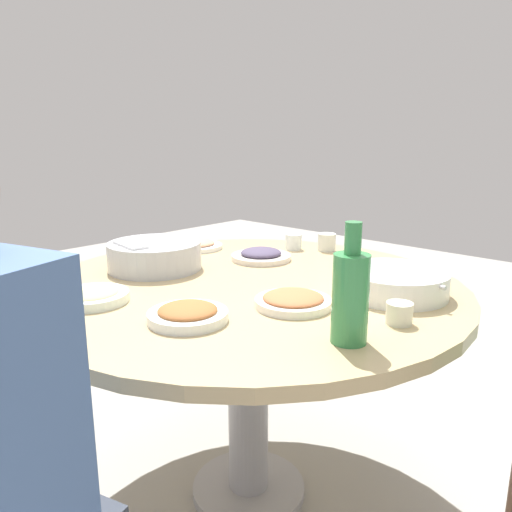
{
  "coord_description": "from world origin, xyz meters",
  "views": [
    {
      "loc": [
        1.02,
        -1.06,
        1.19
      ],
      "look_at": [
        0.01,
        0.02,
        0.83
      ],
      "focal_mm": 35.07,
      "sensor_mm": 36.0,
      "label": 1
    }
  ],
  "objects_px": {
    "dish_stirfry": "(188,314)",
    "green_bottle": "(350,295)",
    "round_dining_table": "(248,317)",
    "tea_cup_far": "(327,242)",
    "rice_bowl": "(155,255)",
    "dish_eggplant": "(261,255)",
    "tea_cup_side": "(294,242)",
    "tea_cup_near": "(400,313)",
    "soup_bowl": "(395,283)",
    "dish_tofu_braise": "(293,300)",
    "dish_shrimp": "(197,245)",
    "dish_noodles": "(92,296)"
  },
  "relations": [
    {
      "from": "round_dining_table",
      "to": "tea_cup_far",
      "type": "bearing_deg",
      "value": 98.17
    },
    {
      "from": "soup_bowl",
      "to": "tea_cup_far",
      "type": "bearing_deg",
      "value": 144.65
    },
    {
      "from": "round_dining_table",
      "to": "soup_bowl",
      "type": "height_order",
      "value": "soup_bowl"
    },
    {
      "from": "rice_bowl",
      "to": "dish_shrimp",
      "type": "xyz_separation_m",
      "value": [
        -0.14,
        0.3,
        -0.03
      ]
    },
    {
      "from": "dish_eggplant",
      "to": "dish_noodles",
      "type": "bearing_deg",
      "value": -91.81
    },
    {
      "from": "soup_bowl",
      "to": "green_bottle",
      "type": "height_order",
      "value": "green_bottle"
    },
    {
      "from": "round_dining_table",
      "to": "soup_bowl",
      "type": "relative_size",
      "value": 4.12
    },
    {
      "from": "dish_eggplant",
      "to": "tea_cup_side",
      "type": "distance_m",
      "value": 0.22
    },
    {
      "from": "green_bottle",
      "to": "tea_cup_far",
      "type": "distance_m",
      "value": 0.89
    },
    {
      "from": "rice_bowl",
      "to": "dish_eggplant",
      "type": "bearing_deg",
      "value": 62.1
    },
    {
      "from": "dish_stirfry",
      "to": "dish_noodles",
      "type": "xyz_separation_m",
      "value": [
        -0.3,
        -0.08,
        -0.0
      ]
    },
    {
      "from": "dish_tofu_braise",
      "to": "green_bottle",
      "type": "height_order",
      "value": "green_bottle"
    },
    {
      "from": "dish_tofu_braise",
      "to": "tea_cup_side",
      "type": "bearing_deg",
      "value": 128.69
    },
    {
      "from": "dish_eggplant",
      "to": "round_dining_table",
      "type": "bearing_deg",
      "value": -55.69
    },
    {
      "from": "dish_eggplant",
      "to": "dish_noodles",
      "type": "distance_m",
      "value": 0.66
    },
    {
      "from": "rice_bowl",
      "to": "tea_cup_far",
      "type": "height_order",
      "value": "rice_bowl"
    },
    {
      "from": "dish_stirfry",
      "to": "dish_tofu_braise",
      "type": "xyz_separation_m",
      "value": [
        0.12,
        0.26,
        -0.0
      ]
    },
    {
      "from": "dish_tofu_braise",
      "to": "tea_cup_far",
      "type": "distance_m",
      "value": 0.68
    },
    {
      "from": "dish_tofu_braise",
      "to": "dish_eggplant",
      "type": "bearing_deg",
      "value": 141.89
    },
    {
      "from": "soup_bowl",
      "to": "dish_stirfry",
      "type": "distance_m",
      "value": 0.6
    },
    {
      "from": "rice_bowl",
      "to": "green_bottle",
      "type": "bearing_deg",
      "value": -5.51
    },
    {
      "from": "dish_noodles",
      "to": "dish_tofu_braise",
      "type": "height_order",
      "value": "dish_tofu_braise"
    },
    {
      "from": "rice_bowl",
      "to": "tea_cup_near",
      "type": "bearing_deg",
      "value": 6.64
    },
    {
      "from": "soup_bowl",
      "to": "tea_cup_side",
      "type": "xyz_separation_m",
      "value": [
        -0.57,
        0.26,
        -0.0
      ]
    },
    {
      "from": "soup_bowl",
      "to": "dish_eggplant",
      "type": "bearing_deg",
      "value": 175.5
    },
    {
      "from": "dish_tofu_braise",
      "to": "soup_bowl",
      "type": "bearing_deg",
      "value": 61.73
    },
    {
      "from": "tea_cup_far",
      "to": "dish_stirfry",
      "type": "bearing_deg",
      "value": -77.25
    },
    {
      "from": "tea_cup_near",
      "to": "tea_cup_side",
      "type": "height_order",
      "value": "tea_cup_side"
    },
    {
      "from": "dish_stirfry",
      "to": "tea_cup_far",
      "type": "xyz_separation_m",
      "value": [
        -0.19,
        0.86,
        0.02
      ]
    },
    {
      "from": "dish_shrimp",
      "to": "dish_tofu_braise",
      "type": "relative_size",
      "value": 0.99
    },
    {
      "from": "tea_cup_near",
      "to": "green_bottle",
      "type": "bearing_deg",
      "value": -99.27
    },
    {
      "from": "round_dining_table",
      "to": "green_bottle",
      "type": "xyz_separation_m",
      "value": [
        0.48,
        -0.18,
        0.22
      ]
    },
    {
      "from": "soup_bowl",
      "to": "tea_cup_far",
      "type": "xyz_separation_m",
      "value": [
        -0.46,
        0.33,
        0.0
      ]
    },
    {
      "from": "tea_cup_side",
      "to": "dish_shrimp",
      "type": "bearing_deg",
      "value": -139.24
    },
    {
      "from": "green_bottle",
      "to": "tea_cup_near",
      "type": "distance_m",
      "value": 0.2
    },
    {
      "from": "dish_eggplant",
      "to": "tea_cup_near",
      "type": "distance_m",
      "value": 0.71
    },
    {
      "from": "green_bottle",
      "to": "tea_cup_side",
      "type": "distance_m",
      "value": 0.92
    },
    {
      "from": "soup_bowl",
      "to": "tea_cup_side",
      "type": "distance_m",
      "value": 0.63
    },
    {
      "from": "dish_noodles",
      "to": "tea_cup_far",
      "type": "distance_m",
      "value": 0.95
    },
    {
      "from": "dish_stirfry",
      "to": "green_bottle",
      "type": "bearing_deg",
      "value": 24.1
    },
    {
      "from": "green_bottle",
      "to": "tea_cup_far",
      "type": "height_order",
      "value": "green_bottle"
    },
    {
      "from": "round_dining_table",
      "to": "dish_shrimp",
      "type": "height_order",
      "value": "dish_shrimp"
    },
    {
      "from": "dish_tofu_braise",
      "to": "tea_cup_far",
      "type": "xyz_separation_m",
      "value": [
        -0.32,
        0.6,
        0.02
      ]
    },
    {
      "from": "tea_cup_near",
      "to": "dish_tofu_braise",
      "type": "bearing_deg",
      "value": -163.4
    },
    {
      "from": "dish_shrimp",
      "to": "green_bottle",
      "type": "height_order",
      "value": "green_bottle"
    },
    {
      "from": "dish_stirfry",
      "to": "dish_shrimp",
      "type": "bearing_deg",
      "value": 137.96
    },
    {
      "from": "dish_stirfry",
      "to": "dish_tofu_braise",
      "type": "height_order",
      "value": "dish_stirfry"
    },
    {
      "from": "dish_stirfry",
      "to": "tea_cup_near",
      "type": "distance_m",
      "value": 0.51
    },
    {
      "from": "dish_eggplant",
      "to": "tea_cup_near",
      "type": "bearing_deg",
      "value": -19.65
    },
    {
      "from": "dish_stirfry",
      "to": "dish_tofu_braise",
      "type": "relative_size",
      "value": 0.97
    }
  ]
}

